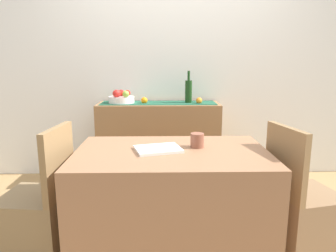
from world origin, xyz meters
The scene contains 18 objects.
ground_plane centered at (0.00, 0.00, -0.01)m, with size 6.40×6.40×0.02m, color #A48152.
room_wall_rear centered at (0.00, 1.18, 1.35)m, with size 6.40×0.06×2.70m, color white.
sideboard_console centered at (-0.17, 0.92, 0.43)m, with size 1.27×0.42×0.85m, color olive.
table_runner centered at (-0.17, 0.92, 0.86)m, with size 1.19×0.32×0.01m, color #1E523B.
fruit_bowl centered at (-0.56, 0.92, 0.89)m, with size 0.27×0.27×0.06m, color white.
apple_upper centered at (-0.50, 0.96, 0.96)m, with size 0.07×0.07×0.07m, color red.
apple_left centered at (-0.57, 1.00, 0.96)m, with size 0.06×0.06×0.06m, color red.
apple_rear centered at (-0.51, 0.84, 0.96)m, with size 0.07×0.07×0.07m, color #8EB543.
apple_front centered at (-0.59, 0.92, 0.96)m, with size 0.07×0.07×0.07m, color red.
apple_right centered at (-0.60, 0.85, 0.96)m, with size 0.08×0.08×0.08m, color red.
wine_bottle centered at (0.14, 0.92, 0.98)m, with size 0.07×0.07×0.34m.
orange_loose_mid centered at (-0.32, 0.89, 0.89)m, with size 0.07×0.07×0.07m, color orange.
orange_loose_end centered at (0.25, 0.87, 0.89)m, with size 0.07×0.07×0.07m, color orange.
dining_table centered at (-0.08, -0.45, 0.37)m, with size 1.22×0.78×0.74m, color #946748.
open_book centered at (-0.16, -0.44, 0.75)m, with size 0.28×0.21×0.02m, color white.
coffee_cup centered at (0.09, -0.37, 0.79)m, with size 0.09×0.09×0.09m, color brown.
chair_near_window centered at (-0.95, -0.45, 0.27)m, with size 0.44×0.44×0.90m.
chair_by_corner centered at (0.80, -0.45, 0.27)m, with size 0.48×0.48×0.90m.
Camera 1 is at (-0.14, -2.37, 1.31)m, focal length 33.79 mm.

